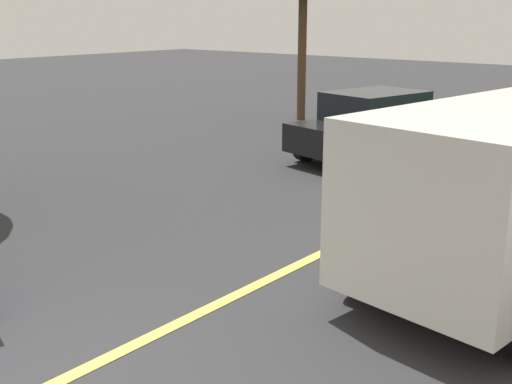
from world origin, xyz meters
name	(u,v)px	position (x,y,z in m)	size (l,w,h in m)	color
lane_marking_centre	(256,285)	(3.00, 0.00, 0.01)	(28.00, 0.16, 0.01)	#E0D14C
car_black_mid_road	(379,125)	(10.21, 2.44, 0.78)	(4.66, 2.62, 1.54)	black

